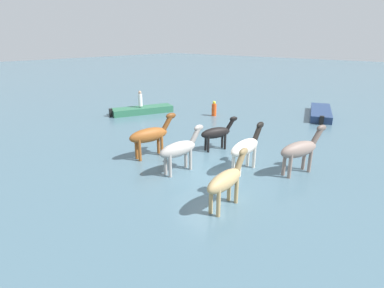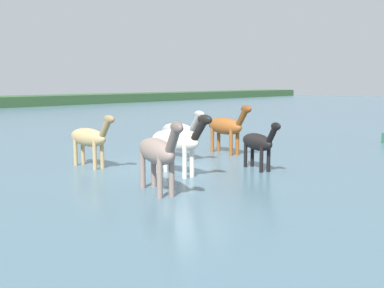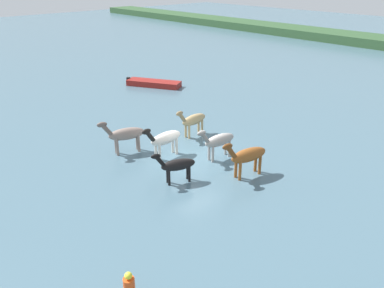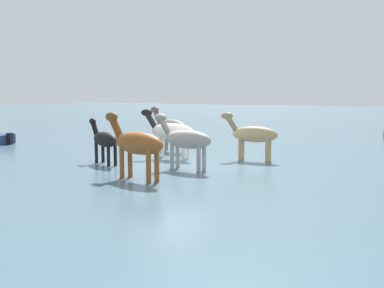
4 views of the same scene
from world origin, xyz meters
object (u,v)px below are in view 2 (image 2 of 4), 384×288
horse_dark_mare (90,138)px  horse_gray_outer (258,142)px  horse_chestnut_trailing (180,132)px  horse_pinto_flank (177,141)px  horse_lead (226,126)px  horse_dun_straggler (158,152)px

horse_dark_mare → horse_gray_outer: horse_dark_mare is taller
horse_gray_outer → horse_chestnut_trailing: bearing=-150.0°
horse_pinto_flank → horse_lead: horse_lead is taller
horse_dark_mare → horse_dun_straggler: size_ratio=0.93×
horse_pinto_flank → horse_gray_outer: horse_pinto_flank is taller
horse_pinto_flank → horse_dun_straggler: bearing=-57.2°
horse_chestnut_trailing → horse_dark_mare: bearing=-103.0°
horse_lead → horse_dun_straggler: (-6.34, -2.88, -0.02)m
horse_chestnut_trailing → horse_gray_outer: horse_chestnut_trailing is taller
horse_pinto_flank → horse_lead: bearing=109.8°
horse_dun_straggler → horse_gray_outer: horse_dun_straggler is taller
horse_pinto_flank → horse_dun_straggler: 2.30m
horse_chestnut_trailing → horse_pinto_flank: horse_pinto_flank is taller
horse_dark_mare → horse_lead: 5.76m
horse_pinto_flank → horse_gray_outer: bearing=62.1°
horse_dun_straggler → horse_gray_outer: size_ratio=1.21×
horse_lead → horse_dark_mare: bearing=-93.5°
horse_chestnut_trailing → horse_gray_outer: 3.35m
horse_dun_straggler → horse_gray_outer: (4.47, -0.06, -0.18)m
horse_lead → horse_dun_straggler: 6.96m
horse_pinto_flank → horse_lead: 4.70m
horse_pinto_flank → horse_chestnut_trailing: bearing=133.1°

